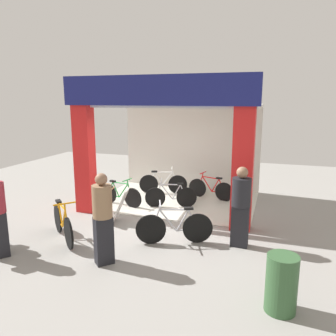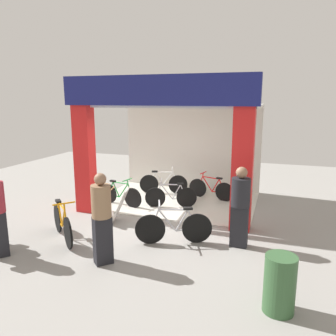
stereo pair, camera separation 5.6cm
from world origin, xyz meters
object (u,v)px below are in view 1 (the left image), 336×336
bicycle_inside_1 (163,183)px  bicycle_inside_3 (120,195)px  bicycle_parked_1 (63,223)px  pedestrian_1 (241,205)px  bicycle_inside_2 (211,189)px  sandwich_board_sign (113,205)px  bicycle_parked_0 (175,227)px  pedestrian_0 (103,218)px  bicycle_inside_0 (171,196)px  trash_bin (281,284)px

bicycle_inside_1 → bicycle_inside_3: 1.70m
bicycle_parked_1 → pedestrian_1: 3.74m
bicycle_inside_1 → bicycle_inside_2: 1.56m
bicycle_inside_1 → bicycle_parked_1: (-0.87, -4.00, 0.03)m
bicycle_inside_3 → sandwich_board_sign: sandwich_board_sign is taller
bicycle_parked_0 → pedestrian_0: pedestrian_0 is taller
bicycle_inside_0 → bicycle_parked_0: bicycle_parked_0 is taller
bicycle_parked_0 → sandwich_board_sign: bearing=159.2°
bicycle_inside_0 → bicycle_parked_0: 2.33m
bicycle_inside_2 → pedestrian_1: (1.18, -3.00, 0.55)m
bicycle_inside_3 → pedestrian_0: size_ratio=0.83×
bicycle_inside_3 → bicycle_parked_1: (-0.12, -2.48, 0.04)m
sandwich_board_sign → pedestrian_0: (0.82, -1.90, 0.45)m
bicycle_inside_3 → sandwich_board_sign: size_ratio=1.61×
bicycle_inside_1 → bicycle_parked_1: 4.10m
pedestrian_1 → bicycle_inside_3: bearing=155.2°
bicycle_inside_3 → bicycle_inside_2: bearing=31.2°
bicycle_inside_0 → trash_bin: size_ratio=1.62×
bicycle_parked_0 → sandwich_board_sign: 1.91m
sandwich_board_sign → bicycle_inside_2: bearing=54.1°
sandwich_board_sign → bicycle_parked_1: bearing=-112.9°
bicycle_inside_0 → sandwich_board_sign: bearing=-123.4°
bicycle_inside_2 → sandwich_board_sign: bearing=-125.9°
bicycle_inside_2 → bicycle_parked_1: bicycle_parked_1 is taller
sandwich_board_sign → pedestrian_0: bearing=-66.8°
bicycle_parked_0 → pedestrian_0: (-0.97, -1.22, 0.53)m
bicycle_parked_1 → sandwich_board_sign: 1.36m
bicycle_parked_0 → trash_bin: bicycle_parked_0 is taller
sandwich_board_sign → trash_bin: bearing=-31.5°
bicycle_parked_1 → pedestrian_1: size_ratio=0.75×
bicycle_inside_1 → bicycle_parked_1: bicycle_parked_1 is taller
sandwich_board_sign → trash_bin: (3.87, -2.37, -0.00)m
bicycle_inside_2 → bicycle_parked_0: 3.30m
bicycle_inside_0 → bicycle_inside_2: bearing=51.0°
pedestrian_0 → trash_bin: pedestrian_0 is taller
bicycle_inside_0 → trash_bin: 4.84m
bicycle_inside_3 → trash_bin: bearing=-40.1°
bicycle_parked_1 → sandwich_board_sign: bicycle_parked_1 is taller
bicycle_inside_3 → pedestrian_1: bearing=-24.8°
pedestrian_0 → bicycle_inside_3: bearing=111.3°
bicycle_parked_0 → pedestrian_1: bearing=12.9°
bicycle_inside_3 → pedestrian_0: bearing=-68.7°
bicycle_inside_3 → bicycle_parked_1: 2.48m
bicycle_parked_0 → sandwich_board_sign: bicycle_parked_0 is taller
sandwich_board_sign → pedestrian_0: size_ratio=0.52×
bicycle_inside_2 → trash_bin: bearing=-68.4°
bicycle_parked_1 → pedestrian_0: bearing=-25.8°
bicycle_inside_2 → bicycle_parked_1: (-2.42, -3.87, 0.04)m
bicycle_parked_1 → trash_bin: (4.40, -1.12, 0.06)m
bicycle_inside_1 → bicycle_parked_1: size_ratio=1.18×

